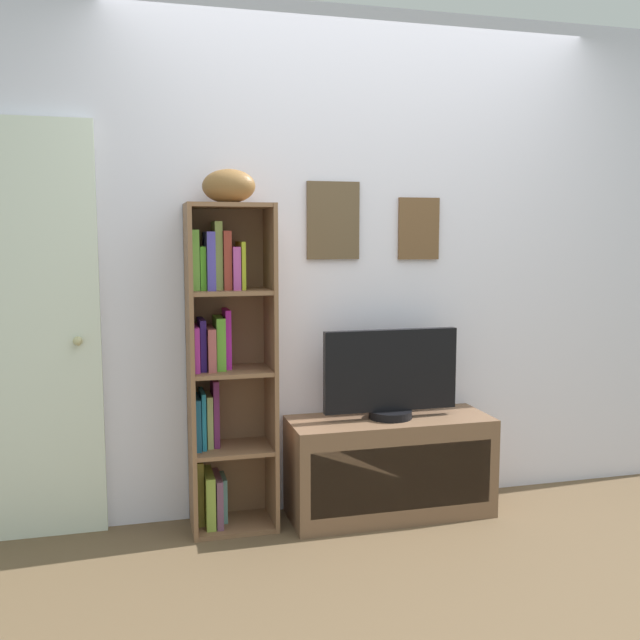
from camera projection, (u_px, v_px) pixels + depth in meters
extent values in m
cube|color=brown|center=(443.00, 609.00, 2.76)|extent=(5.20, 5.20, 0.04)
cube|color=silver|center=(357.00, 263.00, 3.69)|extent=(4.80, 0.06, 2.57)
cube|color=brown|center=(333.00, 221.00, 3.59)|extent=(0.27, 0.02, 0.39)
cube|color=slate|center=(333.00, 221.00, 3.59)|extent=(0.22, 0.01, 0.34)
cube|color=brown|center=(419.00, 229.00, 3.71)|extent=(0.22, 0.02, 0.32)
cube|color=#A2A1A6|center=(419.00, 229.00, 3.71)|extent=(0.17, 0.01, 0.27)
cube|color=brown|center=(191.00, 371.00, 3.36)|extent=(0.02, 0.30, 1.58)
cube|color=brown|center=(271.00, 367.00, 3.45)|extent=(0.02, 0.30, 1.58)
cube|color=brown|center=(228.00, 364.00, 3.54)|extent=(0.41, 0.01, 1.58)
cube|color=brown|center=(234.00, 524.00, 3.50)|extent=(0.37, 0.29, 0.02)
cube|color=brown|center=(233.00, 449.00, 3.45)|extent=(0.37, 0.29, 0.02)
cube|color=brown|center=(231.00, 371.00, 3.41)|extent=(0.37, 0.29, 0.02)
cube|color=brown|center=(230.00, 292.00, 3.36)|extent=(0.37, 0.29, 0.02)
cube|color=brown|center=(229.00, 206.00, 3.31)|extent=(0.37, 0.29, 0.02)
cube|color=olive|center=(199.00, 490.00, 3.49)|extent=(0.03, 0.16, 0.32)
cube|color=#87A13B|center=(209.00, 498.00, 3.47)|extent=(0.04, 0.23, 0.26)
cube|color=#69415B|center=(218.00, 499.00, 3.48)|extent=(0.03, 0.23, 0.24)
cube|color=#609890|center=(223.00, 497.00, 3.53)|extent=(0.02, 0.15, 0.22)
cube|color=#1A5678|center=(197.00, 422.00, 3.43)|extent=(0.02, 0.20, 0.25)
cube|color=teal|center=(203.00, 419.00, 3.44)|extent=(0.02, 0.19, 0.28)
cube|color=#939658|center=(209.00, 420.00, 3.46)|extent=(0.03, 0.16, 0.26)
cube|color=#5F1F52|center=(215.00, 412.00, 3.47)|extent=(0.03, 0.16, 0.33)
cube|color=#A82B93|center=(196.00, 348.00, 3.38)|extent=(0.02, 0.23, 0.21)
cube|color=#29155C|center=(202.00, 344.00, 3.40)|extent=(0.03, 0.20, 0.24)
cube|color=#A14F4E|center=(210.00, 348.00, 3.40)|extent=(0.04, 0.22, 0.20)
cube|color=#589D2C|center=(219.00, 343.00, 3.42)|extent=(0.04, 0.20, 0.25)
cube|color=#B61FA6|center=(227.00, 338.00, 3.44)|extent=(0.03, 0.16, 0.28)
cube|color=#6DB03E|center=(194.00, 260.00, 3.34)|extent=(0.03, 0.19, 0.28)
cube|color=#5BC52B|center=(202.00, 268.00, 3.36)|extent=(0.03, 0.19, 0.20)
cube|color=#4B41A6|center=(209.00, 261.00, 3.35)|extent=(0.04, 0.22, 0.27)
cube|color=#8B9F49|center=(217.00, 255.00, 3.37)|extent=(0.04, 0.18, 0.32)
cube|color=maroon|center=(225.00, 260.00, 3.38)|extent=(0.04, 0.20, 0.28)
cube|color=#AD4597|center=(234.00, 268.00, 3.38)|extent=(0.04, 0.21, 0.20)
cube|color=#9DAA22|center=(241.00, 265.00, 3.39)|extent=(0.02, 0.21, 0.23)
ellipsoid|color=brown|center=(229.00, 186.00, 3.30)|extent=(0.30, 0.25, 0.16)
cube|color=brown|center=(390.00, 466.00, 3.63)|extent=(1.03, 0.39, 0.51)
cube|color=#503A29|center=(403.00, 478.00, 3.45)|extent=(0.93, 0.01, 0.32)
cylinder|color=black|center=(390.00, 414.00, 3.59)|extent=(0.22, 0.22, 0.04)
cube|color=black|center=(391.00, 370.00, 3.57)|extent=(0.69, 0.04, 0.41)
cube|color=navy|center=(392.00, 371.00, 3.55)|extent=(0.65, 0.01, 0.37)
cube|color=silver|center=(3.00, 334.00, 3.24)|extent=(0.86, 0.04, 1.96)
cube|color=#B6BFB1|center=(8.00, 426.00, 3.28)|extent=(0.55, 0.01, 0.70)
sphere|color=tan|center=(78.00, 341.00, 3.29)|extent=(0.04, 0.04, 0.04)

